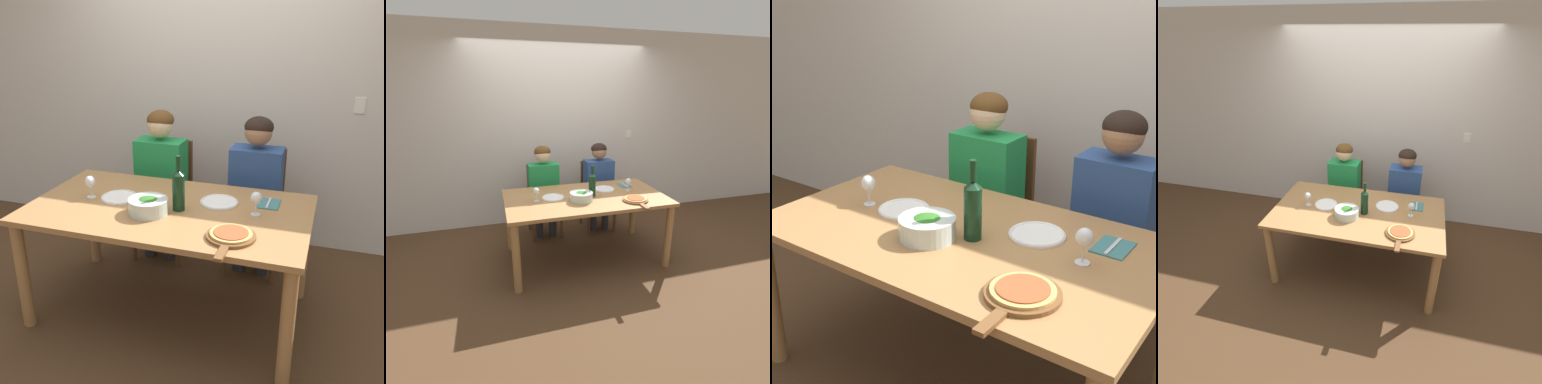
{
  "view_description": "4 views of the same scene",
  "coord_description": "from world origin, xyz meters",
  "views": [
    {
      "loc": [
        0.95,
        -2.42,
        1.89
      ],
      "look_at": [
        0.13,
        0.07,
        0.86
      ],
      "focal_mm": 42.0,
      "sensor_mm": 36.0,
      "label": 1
    },
    {
      "loc": [
        -0.96,
        -3.0,
        1.88
      ],
      "look_at": [
        -0.09,
        -0.02,
        0.83
      ],
      "focal_mm": 28.0,
      "sensor_mm": 36.0,
      "label": 2
    },
    {
      "loc": [
        1.23,
        -1.69,
        1.78
      ],
      "look_at": [
        -0.07,
        0.12,
        0.9
      ],
      "focal_mm": 50.0,
      "sensor_mm": 36.0,
      "label": 3
    },
    {
      "loc": [
        0.58,
        -2.59,
        2.44
      ],
      "look_at": [
        -0.12,
        0.16,
        0.9
      ],
      "focal_mm": 28.0,
      "sensor_mm": 36.0,
      "label": 4
    }
  ],
  "objects": [
    {
      "name": "chair_left",
      "position": [
        -0.34,
        0.82,
        0.51
      ],
      "size": [
        0.42,
        0.42,
        0.95
      ],
      "color": "brown",
      "rests_on": "ground"
    },
    {
      "name": "person_woman",
      "position": [
        -0.34,
        0.7,
        0.74
      ],
      "size": [
        0.47,
        0.51,
        1.23
      ],
      "color": "#28282D",
      "rests_on": "ground"
    },
    {
      "name": "wine_bottle",
      "position": [
        0.07,
        -0.02,
        0.91
      ],
      "size": [
        0.08,
        0.08,
        0.35
      ],
      "color": "black",
      "rests_on": "dining_table"
    },
    {
      "name": "wine_glass_right",
      "position": [
        0.54,
        0.05,
        0.87
      ],
      "size": [
        0.07,
        0.07,
        0.15
      ],
      "color": "silver",
      "rests_on": "dining_table"
    },
    {
      "name": "wine_glass_left",
      "position": [
        -0.55,
        -0.01,
        0.87
      ],
      "size": [
        0.07,
        0.07,
        0.15
      ],
      "color": "silver",
      "rests_on": "dining_table"
    },
    {
      "name": "dinner_plate_left",
      "position": [
        -0.36,
        0.03,
        0.78
      ],
      "size": [
        0.24,
        0.24,
        0.02
      ],
      "color": "white",
      "rests_on": "dining_table"
    },
    {
      "name": "broccoli_bowl",
      "position": [
        -0.08,
        -0.13,
        0.82
      ],
      "size": [
        0.24,
        0.24,
        0.1
      ],
      "color": "silver",
      "rests_on": "dining_table"
    },
    {
      "name": "dinner_plate_right",
      "position": [
        0.29,
        0.16,
        0.78
      ],
      "size": [
        0.24,
        0.24,
        0.02
      ],
      "color": "white",
      "rests_on": "dining_table"
    },
    {
      "name": "chair_right",
      "position": [
        0.42,
        0.82,
        0.51
      ],
      "size": [
        0.42,
        0.42,
        0.95
      ],
      "color": "brown",
      "rests_on": "ground"
    },
    {
      "name": "dining_table",
      "position": [
        0.0,
        0.0,
        0.66
      ],
      "size": [
        1.76,
        0.99,
        0.77
      ],
      "color": "#9E7042",
      "rests_on": "ground"
    },
    {
      "name": "person_man",
      "position": [
        0.42,
        0.7,
        0.74
      ],
      "size": [
        0.47,
        0.51,
        1.23
      ],
      "color": "#28282D",
      "rests_on": "ground"
    },
    {
      "name": "fork_on_napkin",
      "position": [
        0.59,
        0.24,
        0.77
      ],
      "size": [
        0.14,
        0.18,
        0.01
      ],
      "color": "#387075",
      "rests_on": "dining_table"
    },
    {
      "name": "ground_plane",
      "position": [
        0.0,
        0.0,
        0.0
      ],
      "size": [
        40.0,
        40.0,
        0.0
      ],
      "primitive_type": "plane",
      "color": "#4C331E"
    },
    {
      "name": "pizza_on_board",
      "position": [
        0.47,
        -0.3,
        0.78
      ],
      "size": [
        0.27,
        0.41,
        0.04
      ],
      "color": "brown",
      "rests_on": "dining_table"
    },
    {
      "name": "back_wall",
      "position": [
        0.0,
        1.29,
        1.35
      ],
      "size": [
        10.0,
        0.06,
        2.7
      ],
      "color": "silver",
      "rests_on": "ground"
    }
  ]
}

